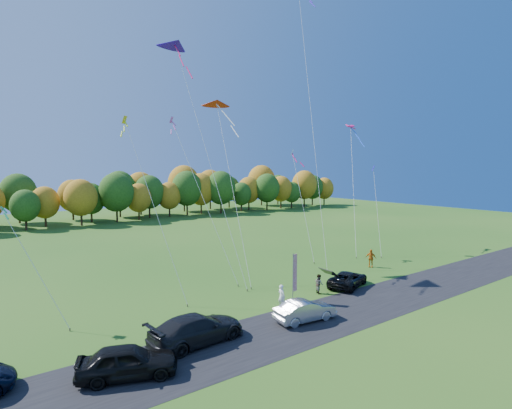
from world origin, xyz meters
TOP-DOWN VIEW (x-y plane):
  - ground at (0.00, 0.00)m, footprint 160.00×160.00m
  - asphalt_strip at (0.00, -4.00)m, footprint 90.00×6.00m
  - tree_line at (0.00, 55.00)m, footprint 116.00×12.00m
  - black_suv at (5.43, -0.12)m, footprint 5.26×3.73m
  - silver_sedan at (-2.94, -3.69)m, footprint 4.49×2.01m
  - dark_truck_a at (-10.44, -2.46)m, footprint 6.11×2.91m
  - dark_truck_b at (-15.02, -3.93)m, footprint 5.18×3.50m
  - person_tailgate_a at (-2.61, -0.80)m, footprint 0.48×0.67m
  - person_tailgate_b at (2.05, 0.01)m, footprint 0.81×0.92m
  - person_east at (12.56, 3.04)m, footprint 0.95×1.18m
  - feather_flag at (-1.06, -0.45)m, footprint 0.51×0.15m
  - kite_delta_blue at (-3.05, 9.80)m, footprint 3.38×12.20m
  - kite_parafoil_orange at (10.39, 9.90)m, footprint 8.02×12.02m
  - kite_delta_red at (-0.83, 8.80)m, footprint 3.48×10.03m
  - kite_parafoil_rainbow at (17.69, 9.91)m, footprint 8.07×7.36m
  - kite_diamond_yellow at (-9.41, 6.18)m, footprint 3.07×6.00m
  - kite_diamond_green at (-17.84, 5.91)m, footprint 3.83×4.71m
  - kite_diamond_white at (9.41, 10.08)m, footprint 1.75×5.64m
  - kite_diamond_pink at (-3.69, 9.05)m, footprint 3.25×7.73m
  - kite_diamond_blue_low at (18.05, 6.54)m, footprint 2.88×3.80m

SIDE VIEW (x-z plane):
  - ground at x=0.00m, z-range 0.00..0.00m
  - tree_line at x=0.00m, z-range -5.00..5.00m
  - asphalt_strip at x=0.00m, z-range 0.00..0.01m
  - black_suv at x=5.43m, z-range 0.00..1.33m
  - silver_sedan at x=-2.94m, z-range 0.00..1.43m
  - person_tailgate_b at x=2.05m, z-range 0.00..1.58m
  - dark_truck_b at x=-15.02m, z-range 0.00..1.64m
  - dark_truck_a at x=-10.44m, z-range 0.00..1.72m
  - person_tailgate_a at x=-2.61m, z-range 0.00..1.73m
  - person_east at x=12.56m, z-range 0.00..1.87m
  - feather_flag at x=-1.06m, z-range 0.42..4.26m
  - kite_diamond_green at x=-17.84m, z-range -0.17..8.66m
  - kite_diamond_blue_low at x=18.05m, z-range -0.24..10.62m
  - kite_diamond_white at x=9.41m, z-range -0.09..12.62m
  - kite_diamond_yellow at x=-9.41m, z-range -0.18..14.48m
  - kite_diamond_pink at x=-3.69m, z-range -0.19..15.19m
  - kite_parafoil_rainbow at x=17.69m, z-range -0.17..16.16m
  - kite_delta_red at x=-0.83m, z-range -0.18..18.31m
  - kite_delta_blue at x=-3.05m, z-range 0.23..24.53m
  - kite_parafoil_orange at x=10.39m, z-range -0.24..32.58m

